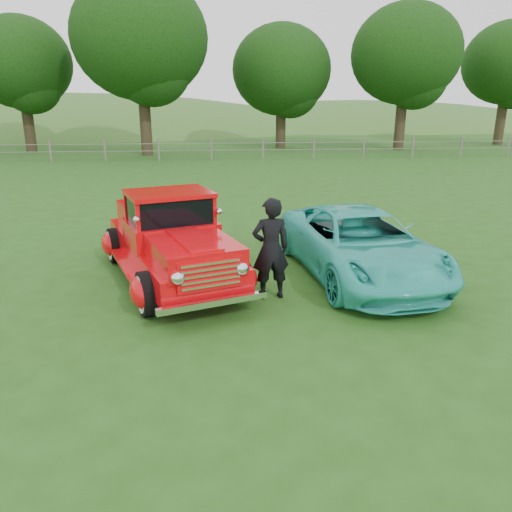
{
  "coord_description": "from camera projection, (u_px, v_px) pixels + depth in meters",
  "views": [
    {
      "loc": [
        -0.1,
        -7.34,
        3.46
      ],
      "look_at": [
        0.68,
        1.2,
        0.73
      ],
      "focal_mm": 35.0,
      "sensor_mm": 36.0,
      "label": 1
    }
  ],
  "objects": [
    {
      "name": "man",
      "position": [
        271.0,
        249.0,
        8.77
      ],
      "size": [
        0.72,
        0.52,
        1.83
      ],
      "primitive_type": "imported",
      "rotation": [
        0.0,
        0.0,
        3.28
      ],
      "color": "black",
      "rests_on": "ground"
    },
    {
      "name": "teal_sedan",
      "position": [
        360.0,
        244.0,
        9.93
      ],
      "size": [
        2.79,
        5.04,
        1.34
      ],
      "primitive_type": "imported",
      "rotation": [
        0.0,
        0.0,
        0.12
      ],
      "color": "#2FBFAF",
      "rests_on": "ground"
    },
    {
      "name": "distant_hills",
      "position": [
        179.0,
        161.0,
        65.47
      ],
      "size": [
        116.0,
        60.0,
        18.0
      ],
      "color": "#2F6023",
      "rests_on": "ground"
    },
    {
      "name": "tree_mid_east",
      "position": [
        406.0,
        54.0,
        32.9
      ],
      "size": [
        7.2,
        7.2,
        9.44
      ],
      "color": "black",
      "rests_on": "ground"
    },
    {
      "name": "tree_near_east",
      "position": [
        282.0,
        70.0,
        34.38
      ],
      "size": [
        6.8,
        6.8,
        8.33
      ],
      "color": "black",
      "rests_on": "ground"
    },
    {
      "name": "fence_line",
      "position": [
        211.0,
        149.0,
        28.71
      ],
      "size": [
        48.0,
        0.12,
        1.2
      ],
      "color": "#675F57",
      "rests_on": "ground"
    },
    {
      "name": "tree_mid_west",
      "position": [
        20.0,
        63.0,
        31.86
      ],
      "size": [
        6.4,
        6.4,
        8.46
      ],
      "color": "black",
      "rests_on": "ground"
    },
    {
      "name": "red_pickup",
      "position": [
        170.0,
        241.0,
        9.71
      ],
      "size": [
        3.37,
        5.28,
        1.78
      ],
      "rotation": [
        0.0,
        0.0,
        0.34
      ],
      "color": "black",
      "rests_on": "ground"
    },
    {
      "name": "ground",
      "position": [
        221.0,
        323.0,
        8.02
      ],
      "size": [
        140.0,
        140.0,
        0.0
      ],
      "primitive_type": "plane",
      "color": "#234B14",
      "rests_on": "ground"
    },
    {
      "name": "tree_near_west",
      "position": [
        140.0,
        38.0,
        29.33
      ],
      "size": [
        8.0,
        8.0,
        10.42
      ],
      "color": "black",
      "rests_on": "ground"
    },
    {
      "name": "tree_far_east",
      "position": [
        509.0,
        63.0,
        36.62
      ],
      "size": [
        6.6,
        6.6,
        8.86
      ],
      "color": "black",
      "rests_on": "ground"
    }
  ]
}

